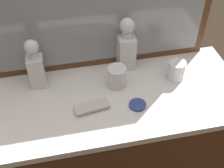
% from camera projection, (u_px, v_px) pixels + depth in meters
% --- Properties ---
extents(dresser, '(1.28, 0.54, 0.87)m').
position_uv_depth(dresser, '(112.00, 149.00, 1.71)').
color(dresser, brown).
rests_on(dresser, ground_plane).
extents(dresser_mirror, '(1.11, 0.03, 0.71)m').
position_uv_depth(dresser_mirror, '(100.00, 2.00, 1.35)').
color(dresser_mirror, brown).
rests_on(dresser_mirror, dresser).
extents(crystal_decanter_far_right, '(0.08, 0.08, 0.29)m').
position_uv_depth(crystal_decanter_far_right, '(126.00, 49.00, 1.49)').
color(crystal_decanter_far_right, white).
rests_on(crystal_decanter_far_right, dresser).
extents(crystal_decanter_rear, '(0.07, 0.07, 0.26)m').
position_uv_depth(crystal_decanter_rear, '(36.00, 68.00, 1.40)').
color(crystal_decanter_rear, white).
rests_on(crystal_decanter_rear, dresser).
extents(crystal_tumbler_rear, '(0.09, 0.09, 0.10)m').
position_uv_depth(crystal_tumbler_rear, '(176.00, 71.00, 1.48)').
color(crystal_tumbler_rear, white).
rests_on(crystal_tumbler_rear, dresser).
extents(crystal_tumbler_front, '(0.09, 0.09, 0.11)m').
position_uv_depth(crystal_tumbler_front, '(117.00, 78.00, 1.43)').
color(crystal_tumbler_front, white).
rests_on(crystal_tumbler_front, dresser).
extents(silver_brush_left, '(0.16, 0.08, 0.02)m').
position_uv_depth(silver_brush_left, '(92.00, 107.00, 1.34)').
color(silver_brush_left, '#B7A88C').
rests_on(silver_brush_left, dresser).
extents(porcelain_dish, '(0.08, 0.08, 0.01)m').
position_uv_depth(porcelain_dish, '(138.00, 105.00, 1.36)').
color(porcelain_dish, '#33478C').
rests_on(porcelain_dish, dresser).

